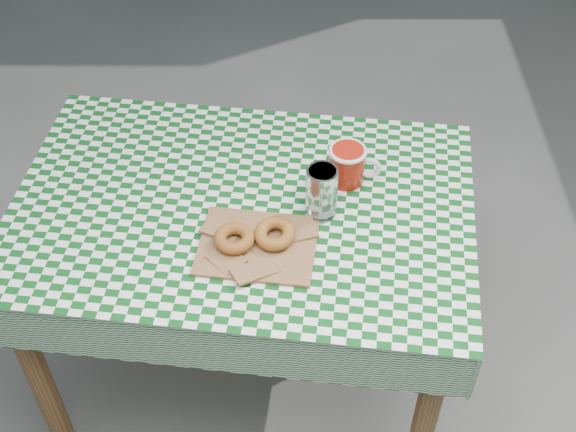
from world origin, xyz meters
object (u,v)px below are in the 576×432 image
at_px(paper_bag, 257,245).
at_px(table, 248,302).
at_px(coffee_mug, 347,165).
at_px(drinking_glass, 322,192).

bearing_deg(paper_bag, table, 107.17).
xyz_separation_m(paper_bag, coffee_mug, (0.22, 0.23, 0.04)).
height_order(table, drinking_glass, drinking_glass).
bearing_deg(coffee_mug, paper_bag, -122.48).
xyz_separation_m(table, coffee_mug, (0.26, 0.09, 0.43)).
distance_m(paper_bag, drinking_glass, 0.20).
xyz_separation_m(paper_bag, drinking_glass, (0.15, 0.11, 0.06)).
bearing_deg(coffee_mug, table, -149.65).
bearing_deg(paper_bag, drinking_glass, 36.87).
height_order(table, paper_bag, paper_bag).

